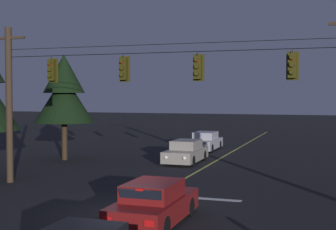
% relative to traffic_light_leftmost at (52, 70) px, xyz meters
% --- Properties ---
extents(ground_plane, '(180.00, 180.00, 0.00)m').
position_rel_traffic_light_leftmost_xyz_m(ground_plane, '(5.30, -3.91, -5.32)').
color(ground_plane, black).
extents(lane_centre_stripe, '(0.14, 60.00, 0.01)m').
position_rel_traffic_light_leftmost_xyz_m(lane_centre_stripe, '(5.30, 6.02, -5.32)').
color(lane_centre_stripe, '#D1C64C').
rests_on(lane_centre_stripe, ground).
extents(stop_bar_paint, '(3.40, 0.36, 0.01)m').
position_rel_traffic_light_leftmost_xyz_m(stop_bar_paint, '(7.20, -0.58, -5.32)').
color(stop_bar_paint, silver).
rests_on(stop_bar_paint, ground).
extents(signal_span_assembly, '(17.10, 0.32, 7.38)m').
position_rel_traffic_light_leftmost_xyz_m(signal_span_assembly, '(5.30, 0.02, -1.48)').
color(signal_span_assembly, '#38281C').
rests_on(signal_span_assembly, ground).
extents(traffic_light_leftmost, '(0.48, 0.41, 1.22)m').
position_rel_traffic_light_leftmost_xyz_m(traffic_light_leftmost, '(0.00, 0.00, 0.00)').
color(traffic_light_leftmost, black).
extents(traffic_light_left_inner, '(0.48, 0.41, 1.22)m').
position_rel_traffic_light_leftmost_xyz_m(traffic_light_left_inner, '(3.59, 0.00, 0.00)').
color(traffic_light_left_inner, black).
extents(traffic_light_centre, '(0.48, 0.41, 1.22)m').
position_rel_traffic_light_leftmost_xyz_m(traffic_light_centre, '(6.94, 0.00, 0.00)').
color(traffic_light_centre, black).
extents(traffic_light_right_inner, '(0.48, 0.41, 1.22)m').
position_rel_traffic_light_leftmost_xyz_m(traffic_light_right_inner, '(10.74, 0.00, 0.00)').
color(traffic_light_right_inner, black).
extents(car_waiting_near_lane, '(1.80, 4.33, 1.39)m').
position_rel_traffic_light_leftmost_xyz_m(car_waiting_near_lane, '(6.80, -4.84, -4.67)').
color(car_waiting_near_lane, maroon).
rests_on(car_waiting_near_lane, ground).
extents(car_oncoming_lead, '(1.80, 4.42, 1.39)m').
position_rel_traffic_light_leftmost_xyz_m(car_oncoming_lead, '(3.71, 9.17, -4.67)').
color(car_oncoming_lead, gray).
rests_on(car_oncoming_lead, ground).
extents(car_oncoming_trailing, '(1.80, 4.42, 1.39)m').
position_rel_traffic_light_leftmost_xyz_m(car_oncoming_trailing, '(3.18, 16.10, -4.67)').
color(car_oncoming_trailing, '#A5A5AD').
rests_on(car_oncoming_trailing, ground).
extents(tree_verge_near, '(3.81, 3.81, 6.79)m').
position_rel_traffic_light_leftmost_xyz_m(tree_verge_near, '(-4.08, 7.94, -0.94)').
color(tree_verge_near, '#332316').
rests_on(tree_verge_near, ground).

